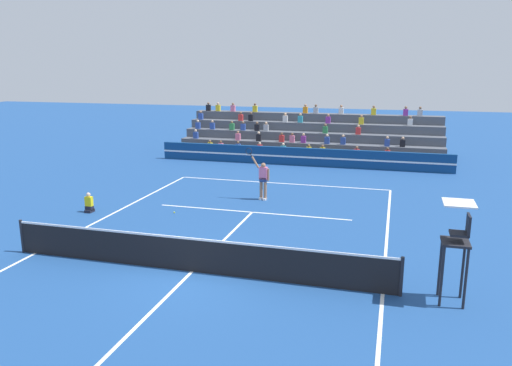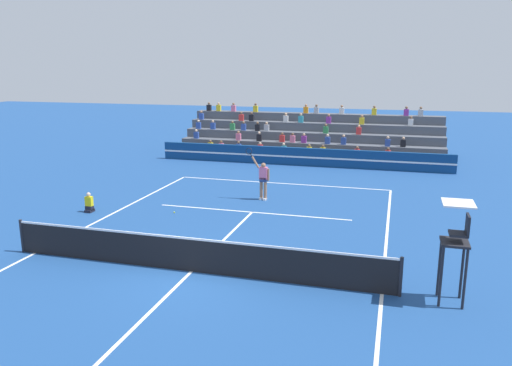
{
  "view_description": "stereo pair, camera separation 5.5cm",
  "coord_description": "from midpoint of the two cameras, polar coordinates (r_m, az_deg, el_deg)",
  "views": [
    {
      "loc": [
        5.56,
        -12.77,
        5.94
      ],
      "look_at": [
        -0.02,
        7.11,
        1.1
      ],
      "focal_mm": 35.0,
      "sensor_mm": 36.0,
      "label": 1
    },
    {
      "loc": [
        5.61,
        -12.76,
        5.94
      ],
      "look_at": [
        -0.02,
        7.11,
        1.1
      ],
      "focal_mm": 35.0,
      "sensor_mm": 36.0,
      "label": 2
    }
  ],
  "objects": [
    {
      "name": "ground_plane",
      "position": [
        15.15,
        -7.42,
        -10.01
      ],
      "size": [
        120.0,
        120.0,
        0.0
      ],
      "primitive_type": "plane",
      "color": "navy"
    },
    {
      "name": "court_lines",
      "position": [
        15.15,
        -7.42,
        -10.0
      ],
      "size": [
        11.1,
        23.9,
        0.01
      ],
      "color": "white",
      "rests_on": "ground"
    },
    {
      "name": "tennis_net",
      "position": [
        14.94,
        -7.49,
        -8.09
      ],
      "size": [
        12.0,
        0.1,
        1.1
      ],
      "color": "black",
      "rests_on": "ground"
    },
    {
      "name": "sponsor_banner_wall",
      "position": [
        30.66,
        4.95,
        3.02
      ],
      "size": [
        18.0,
        0.26,
        1.1
      ],
      "color": "navy",
      "rests_on": "ground"
    },
    {
      "name": "bleacher_stand",
      "position": [
        34.28,
        6.14,
        4.86
      ],
      "size": [
        17.24,
        4.75,
        3.38
      ],
      "color": "#4C515B",
      "rests_on": "ground"
    },
    {
      "name": "umpire_chair",
      "position": [
        13.55,
        21.92,
        -5.96
      ],
      "size": [
        0.76,
        0.84,
        2.67
      ],
      "color": "black",
      "rests_on": "ground"
    },
    {
      "name": "ball_kid_courtside",
      "position": [
        21.92,
        -18.6,
        -2.34
      ],
      "size": [
        0.3,
        0.36,
        0.84
      ],
      "color": "black",
      "rests_on": "ground"
    },
    {
      "name": "tennis_player",
      "position": [
        22.58,
        0.71,
        0.51
      ],
      "size": [
        1.18,
        0.35,
        2.42
      ],
      "color": "#9E7051",
      "rests_on": "ground"
    },
    {
      "name": "tennis_ball",
      "position": [
        20.99,
        -9.4,
        -3.33
      ],
      "size": [
        0.07,
        0.07,
        0.07
      ],
      "primitive_type": "sphere",
      "color": "#C6DB33",
      "rests_on": "ground"
    }
  ]
}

